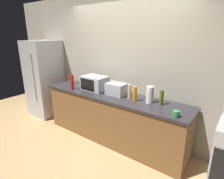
{
  "coord_description": "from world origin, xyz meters",
  "views": [
    {
      "loc": [
        1.86,
        -2.1,
        1.98
      ],
      "look_at": [
        0.0,
        0.4,
        1.0
      ],
      "focal_mm": 29.37,
      "sensor_mm": 36.0,
      "label": 1
    }
  ],
  "objects_px": {
    "toaster_oven": "(116,89)",
    "microwave": "(95,83)",
    "refrigerator": "(45,78)",
    "bottle_dish_soap": "(135,94)",
    "paper_towel_roll": "(150,95)",
    "bottle_vinegar": "(129,92)",
    "bottle_hand_soap": "(73,79)",
    "mug_green": "(176,114)",
    "bottle_olive_oil": "(161,97)",
    "bottle_hot_sauce": "(72,82)"
  },
  "relations": [
    {
      "from": "bottle_hand_soap",
      "to": "bottle_hot_sauce",
      "type": "height_order",
      "value": "bottle_hot_sauce"
    },
    {
      "from": "microwave",
      "to": "bottle_hot_sauce",
      "type": "distance_m",
      "value": 0.44
    },
    {
      "from": "paper_towel_roll",
      "to": "bottle_vinegar",
      "type": "bearing_deg",
      "value": -175.57
    },
    {
      "from": "bottle_hand_soap",
      "to": "bottle_vinegar",
      "type": "bearing_deg",
      "value": -3.88
    },
    {
      "from": "microwave",
      "to": "bottle_dish_soap",
      "type": "distance_m",
      "value": 0.94
    },
    {
      "from": "mug_green",
      "to": "bottle_hot_sauce",
      "type": "bearing_deg",
      "value": 179.66
    },
    {
      "from": "refrigerator",
      "to": "bottle_hand_soap",
      "type": "xyz_separation_m",
      "value": [
        0.87,
        0.13,
        0.1
      ]
    },
    {
      "from": "bottle_hot_sauce",
      "to": "toaster_oven",
      "type": "bearing_deg",
      "value": 17.07
    },
    {
      "from": "refrigerator",
      "to": "toaster_oven",
      "type": "xyz_separation_m",
      "value": [
        2.11,
        0.06,
        0.1
      ]
    },
    {
      "from": "bottle_dish_soap",
      "to": "bottle_vinegar",
      "type": "height_order",
      "value": "bottle_dish_soap"
    },
    {
      "from": "toaster_oven",
      "to": "paper_towel_roll",
      "type": "bearing_deg",
      "value": -0.87
    },
    {
      "from": "toaster_oven",
      "to": "bottle_hot_sauce",
      "type": "distance_m",
      "value": 0.91
    },
    {
      "from": "paper_towel_roll",
      "to": "mug_green",
      "type": "bearing_deg",
      "value": -27.79
    },
    {
      "from": "bottle_hand_soap",
      "to": "toaster_oven",
      "type": "bearing_deg",
      "value": -3.05
    },
    {
      "from": "microwave",
      "to": "bottle_hot_sauce",
      "type": "bearing_deg",
      "value": -144.79
    },
    {
      "from": "bottle_vinegar",
      "to": "mug_green",
      "type": "relative_size",
      "value": 2.62
    },
    {
      "from": "paper_towel_roll",
      "to": "bottle_vinegar",
      "type": "xyz_separation_m",
      "value": [
        -0.36,
        -0.03,
        -0.01
      ]
    },
    {
      "from": "bottle_vinegar",
      "to": "bottle_hot_sauce",
      "type": "bearing_deg",
      "value": -168.87
    },
    {
      "from": "bottle_hand_soap",
      "to": "bottle_olive_oil",
      "type": "xyz_separation_m",
      "value": [
        2.07,
        -0.05,
        0.02
      ]
    },
    {
      "from": "bottle_olive_oil",
      "to": "bottle_hot_sauce",
      "type": "xyz_separation_m",
      "value": [
        -1.7,
        -0.29,
        0.03
      ]
    },
    {
      "from": "bottle_olive_oil",
      "to": "bottle_dish_soap",
      "type": "relative_size",
      "value": 0.96
    },
    {
      "from": "microwave",
      "to": "toaster_oven",
      "type": "xyz_separation_m",
      "value": [
        0.51,
        0.01,
        -0.03
      ]
    },
    {
      "from": "bottle_dish_soap",
      "to": "bottle_vinegar",
      "type": "distance_m",
      "value": 0.15
    },
    {
      "from": "bottle_dish_soap",
      "to": "bottle_vinegar",
      "type": "bearing_deg",
      "value": 158.53
    },
    {
      "from": "bottle_hot_sauce",
      "to": "mug_green",
      "type": "relative_size",
      "value": 3.22
    },
    {
      "from": "bottle_hot_sauce",
      "to": "bottle_dish_soap",
      "type": "bearing_deg",
      "value": 7.62
    },
    {
      "from": "bottle_dish_soap",
      "to": "bottle_vinegar",
      "type": "xyz_separation_m",
      "value": [
        -0.14,
        0.05,
        -0.0
      ]
    },
    {
      "from": "paper_towel_roll",
      "to": "bottle_olive_oil",
      "type": "relative_size",
      "value": 1.14
    },
    {
      "from": "bottle_vinegar",
      "to": "mug_green",
      "type": "distance_m",
      "value": 0.91
    },
    {
      "from": "toaster_oven",
      "to": "microwave",
      "type": "bearing_deg",
      "value": -178.62
    },
    {
      "from": "bottle_hand_soap",
      "to": "bottle_dish_soap",
      "type": "xyz_separation_m",
      "value": [
        1.67,
        -0.16,
        0.03
      ]
    },
    {
      "from": "refrigerator",
      "to": "bottle_olive_oil",
      "type": "relative_size",
      "value": 7.59
    },
    {
      "from": "bottle_hand_soap",
      "to": "microwave",
      "type": "bearing_deg",
      "value": -6.11
    },
    {
      "from": "bottle_dish_soap",
      "to": "toaster_oven",
      "type": "bearing_deg",
      "value": 167.91
    },
    {
      "from": "toaster_oven",
      "to": "bottle_hot_sauce",
      "type": "xyz_separation_m",
      "value": [
        -0.87,
        -0.27,
        0.04
      ]
    },
    {
      "from": "refrigerator",
      "to": "bottle_hot_sauce",
      "type": "height_order",
      "value": "refrigerator"
    },
    {
      "from": "paper_towel_roll",
      "to": "toaster_oven",
      "type": "bearing_deg",
      "value": 179.13
    },
    {
      "from": "microwave",
      "to": "bottle_hand_soap",
      "type": "xyz_separation_m",
      "value": [
        -0.73,
        0.08,
        -0.04
      ]
    },
    {
      "from": "microwave",
      "to": "mug_green",
      "type": "distance_m",
      "value": 1.7
    },
    {
      "from": "refrigerator",
      "to": "bottle_hot_sauce",
      "type": "xyz_separation_m",
      "value": [
        1.24,
        -0.21,
        0.15
      ]
    },
    {
      "from": "bottle_vinegar",
      "to": "mug_green",
      "type": "bearing_deg",
      "value": -15.42
    },
    {
      "from": "bottle_hot_sauce",
      "to": "mug_green",
      "type": "height_order",
      "value": "bottle_hot_sauce"
    },
    {
      "from": "refrigerator",
      "to": "bottle_dish_soap",
      "type": "bearing_deg",
      "value": -0.73
    },
    {
      "from": "paper_towel_roll",
      "to": "bottle_dish_soap",
      "type": "bearing_deg",
      "value": -159.76
    },
    {
      "from": "refrigerator",
      "to": "bottle_dish_soap",
      "type": "relative_size",
      "value": 7.31
    },
    {
      "from": "bottle_hand_soap",
      "to": "bottle_hot_sauce",
      "type": "bearing_deg",
      "value": -42.11
    },
    {
      "from": "bottle_vinegar",
      "to": "bottle_olive_oil",
      "type": "bearing_deg",
      "value": 5.96
    },
    {
      "from": "bottle_hand_soap",
      "to": "bottle_olive_oil",
      "type": "relative_size",
      "value": 0.8
    },
    {
      "from": "paper_towel_roll",
      "to": "mug_green",
      "type": "distance_m",
      "value": 0.58
    },
    {
      "from": "bottle_olive_oil",
      "to": "bottle_hot_sauce",
      "type": "distance_m",
      "value": 1.73
    }
  ]
}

